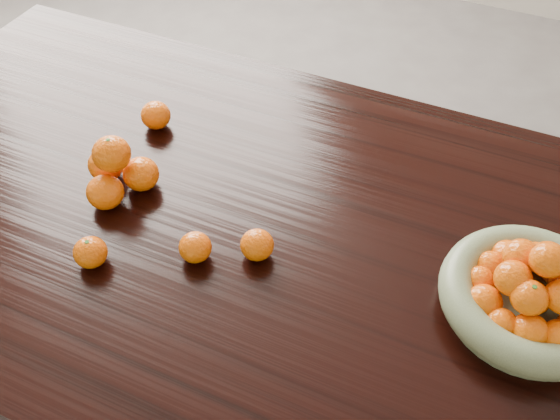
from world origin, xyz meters
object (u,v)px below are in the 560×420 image
at_px(dining_table, 289,264).
at_px(orange_pyramid, 116,171).
at_px(fruit_bowl, 531,294).
at_px(loose_orange_0, 90,252).

height_order(dining_table, orange_pyramid, orange_pyramid).
height_order(fruit_bowl, loose_orange_0, fruit_bowl).
height_order(dining_table, loose_orange_0, loose_orange_0).
bearing_deg(fruit_bowl, dining_table, -178.73).
xyz_separation_m(orange_pyramid, loose_orange_0, (0.06, -0.18, -0.02)).
relative_size(dining_table, fruit_bowl, 6.69).
bearing_deg(loose_orange_0, dining_table, 35.16).
bearing_deg(orange_pyramid, loose_orange_0, -70.19).
relative_size(fruit_bowl, loose_orange_0, 4.99).
height_order(fruit_bowl, orange_pyramid, fruit_bowl).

